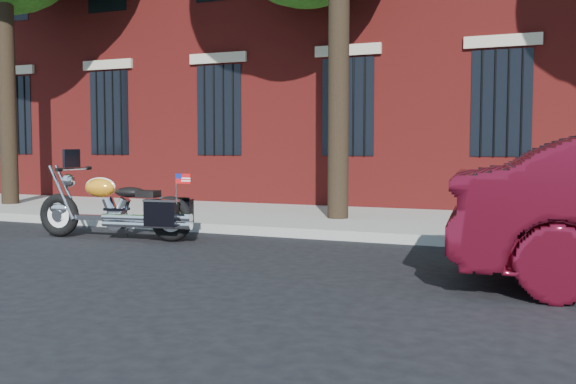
% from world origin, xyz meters
% --- Properties ---
extents(ground, '(120.00, 120.00, 0.00)m').
position_xyz_m(ground, '(0.00, 0.00, 0.00)').
color(ground, black).
rests_on(ground, ground).
extents(curb, '(40.00, 0.16, 0.15)m').
position_xyz_m(curb, '(0.00, 1.38, 0.07)').
color(curb, gray).
rests_on(curb, ground).
extents(sidewalk, '(40.00, 3.60, 0.15)m').
position_xyz_m(sidewalk, '(0.00, 3.26, 0.07)').
color(sidewalk, gray).
rests_on(sidewalk, ground).
extents(motorcycle, '(2.68, 0.93, 1.34)m').
position_xyz_m(motorcycle, '(-1.98, 0.16, 0.45)').
color(motorcycle, black).
rests_on(motorcycle, ground).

